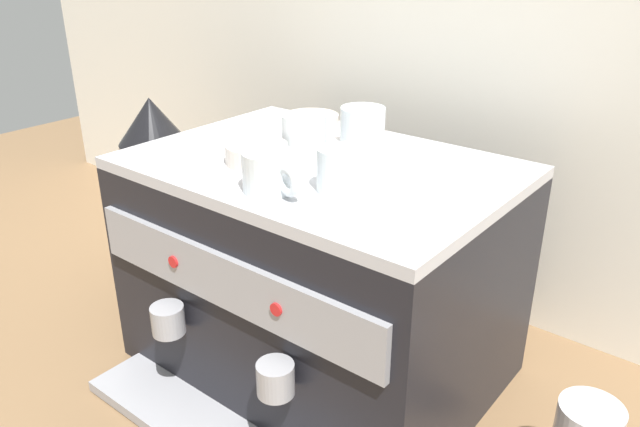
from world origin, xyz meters
name	(u,v)px	position (x,y,z in m)	size (l,w,h in m)	color
ground_plane	(320,360)	(0.00, 0.00, 0.00)	(4.00, 4.00, 0.00)	brown
tiled_backsplash_wall	(436,87)	(0.00, 0.39, 0.47)	(2.80, 0.03, 0.94)	silver
espresso_machine	(318,270)	(0.00, 0.00, 0.20)	(0.64, 0.56, 0.41)	black
ceramic_cup_0	(361,130)	(0.03, 0.08, 0.45)	(0.11, 0.08, 0.08)	silver
ceramic_cup_1	(304,132)	(-0.06, 0.03, 0.44)	(0.10, 0.09, 0.07)	silver
ceramic_cup_2	(270,172)	(0.03, -0.15, 0.44)	(0.11, 0.08, 0.06)	silver
ceramic_cup_3	(340,169)	(0.10, -0.08, 0.45)	(0.07, 0.10, 0.07)	silver
ceramic_bowl_0	(311,124)	(-0.12, 0.12, 0.43)	(0.10, 0.10, 0.04)	beige
ceramic_bowl_1	(257,154)	(-0.08, -0.07, 0.43)	(0.10, 0.10, 0.03)	beige
coffee_grinder	(159,190)	(-0.51, 0.04, 0.22)	(0.15, 0.15, 0.44)	#939399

